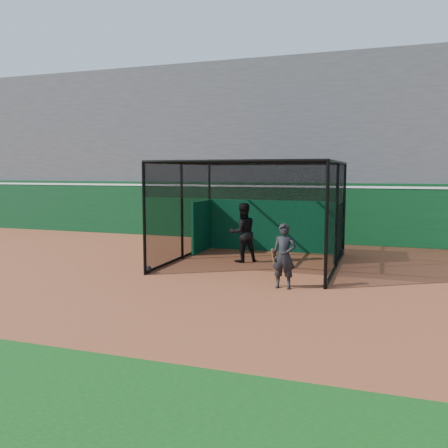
% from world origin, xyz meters
% --- Properties ---
extents(ground, '(120.00, 120.00, 0.00)m').
position_xyz_m(ground, '(0.00, 0.00, 0.00)').
color(ground, brown).
rests_on(ground, ground).
extents(outfield_wall, '(50.00, 0.50, 2.50)m').
position_xyz_m(outfield_wall, '(0.00, 8.50, 1.29)').
color(outfield_wall, '#0A3818').
rests_on(outfield_wall, ground).
extents(grandstand, '(50.00, 7.85, 8.95)m').
position_xyz_m(grandstand, '(0.00, 12.27, 4.48)').
color(grandstand, '#4C4C4F').
rests_on(grandstand, ground).
extents(batting_cage, '(5.23, 5.42, 3.25)m').
position_xyz_m(batting_cage, '(1.10, 3.23, 1.62)').
color(batting_cage, black).
rests_on(batting_cage, ground).
extents(batter, '(1.20, 1.18, 1.95)m').
position_xyz_m(batter, '(0.63, 3.40, 0.98)').
color(batter, black).
rests_on(batter, ground).
extents(on_deck_player, '(0.64, 0.44, 1.68)m').
position_xyz_m(on_deck_player, '(2.65, 0.29, 0.84)').
color(on_deck_player, black).
rests_on(on_deck_player, ground).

